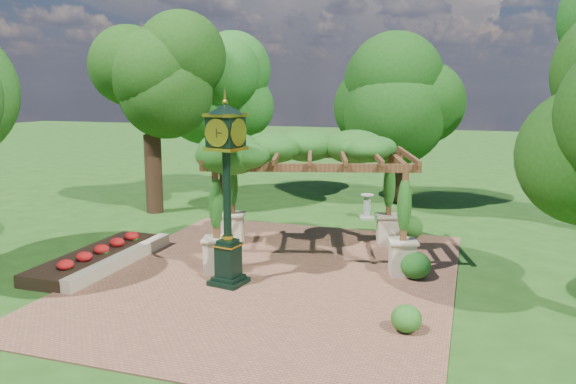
% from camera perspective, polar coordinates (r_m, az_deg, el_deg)
% --- Properties ---
extents(ground, '(120.00, 120.00, 0.00)m').
position_cam_1_polar(ground, '(15.23, -2.98, -9.83)').
color(ground, '#1E4714').
rests_on(ground, ground).
extents(brick_plaza, '(10.00, 12.00, 0.04)m').
position_cam_1_polar(brick_plaza, '(16.10, -1.69, -8.59)').
color(brick_plaza, brown).
rests_on(brick_plaza, ground).
extents(border_wall, '(0.35, 5.00, 0.40)m').
position_cam_1_polar(border_wall, '(17.67, -16.53, -6.67)').
color(border_wall, '#C6B793').
rests_on(border_wall, ground).
extents(flower_bed, '(1.50, 5.00, 0.36)m').
position_cam_1_polar(flower_bed, '(18.19, -18.88, -6.37)').
color(flower_bed, red).
rests_on(flower_bed, ground).
extents(pedestal_clock, '(1.13, 1.13, 4.97)m').
position_cam_1_polar(pedestal_clock, '(14.85, -6.27, 1.47)').
color(pedestal_clock, black).
rests_on(pedestal_clock, brick_plaza).
extents(pergola, '(6.97, 5.35, 3.88)m').
position_cam_1_polar(pergola, '(17.21, 2.25, 3.50)').
color(pergola, beige).
rests_on(pergola, brick_plaza).
extents(sundial, '(0.69, 0.69, 1.01)m').
position_cam_1_polar(sundial, '(23.19, 8.03, -1.62)').
color(sundial, '#9A9A91').
rests_on(sundial, ground).
extents(shrub_front, '(0.73, 0.73, 0.61)m').
position_cam_1_polar(shrub_front, '(12.81, 11.93, -12.47)').
color(shrub_front, '#235A19').
rests_on(shrub_front, brick_plaza).
extents(shrub_mid, '(0.85, 0.85, 0.76)m').
position_cam_1_polar(shrub_mid, '(16.18, 12.83, -7.27)').
color(shrub_mid, '#1B5417').
rests_on(shrub_mid, brick_plaza).
extents(shrub_back, '(1.24, 1.24, 0.85)m').
position_cam_1_polar(shrub_back, '(20.22, 12.24, -3.51)').
color(shrub_back, '#275A1A').
rests_on(shrub_back, brick_plaza).
extents(tree_west_near, '(4.09, 4.09, 8.63)m').
position_cam_1_polar(tree_west_near, '(24.30, -13.93, 11.70)').
color(tree_west_near, '#382216').
rests_on(tree_west_near, ground).
extents(tree_west_far, '(3.90, 3.90, 7.67)m').
position_cam_1_polar(tree_west_far, '(27.66, -6.47, 10.42)').
color(tree_west_far, black).
rests_on(tree_west_far, ground).
extents(tree_north, '(4.39, 4.39, 7.03)m').
position_cam_1_polar(tree_north, '(26.19, 11.42, 9.33)').
color(tree_north, '#321F14').
rests_on(tree_north, ground).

